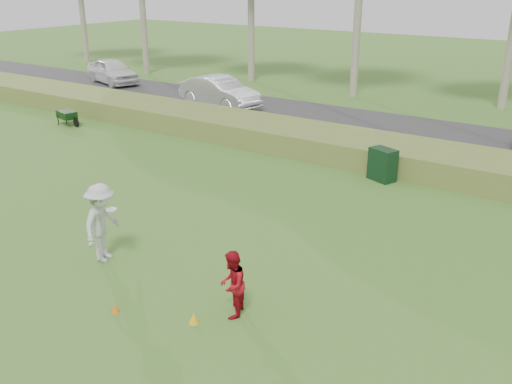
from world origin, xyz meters
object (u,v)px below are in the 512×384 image
Objects in this scene: player_white at (102,223)px; car_mid at (219,92)px; player_red at (232,284)px; cone_orange at (115,308)px; cone_yellow at (194,318)px; car_left at (112,71)px; utility_cabinet at (383,165)px.

player_white is 0.41× the size of car_mid.
player_red is 2.61m from cone_orange.
cone_orange is (-2.15, -1.33, -0.65)m from player_red.
car_left reaches higher than cone_yellow.
utility_cabinet is at bearing -106.73° from car_mid.
player_white is at bearing 142.78° from cone_orange.
cone_orange is 1.78m from cone_yellow.
cone_orange is 0.16× the size of utility_cabinet.
car_left is at bearing 30.37° from player_white.
car_mid is (-8.29, 15.53, -0.14)m from player_white.
player_red is 6.18× the size of cone_yellow.
player_red reaches higher than cone_orange.
cone_yellow is (3.72, -0.93, -0.90)m from player_white.
player_white is 8.44× the size of cone_yellow.
cone_orange is 20.00m from car_mid.
player_white is 2.74m from cone_orange.
player_white is 10.21m from utility_cabinet.
utility_cabinet is 0.23× the size of car_mid.
cone_orange is 0.04× the size of car_left.
cone_orange is (2.06, -1.56, -0.92)m from player_white.
car_left is (-20.47, 18.76, 0.76)m from cone_orange.
utility_cabinet is (1.44, 11.14, 0.48)m from cone_orange.
car_left reaches higher than utility_cabinet.
cone_yellow is at bearing 20.91° from cone_orange.
utility_cabinet is at bearing -92.09° from car_left.
utility_cabinet is 23.20m from car_left.
cone_yellow reaches higher than cone_orange.
player_white is at bearing -141.85° from car_mid.
player_red is at bearing -110.53° from car_left.
player_white is 0.44× the size of car_left.
car_left is at bearing 137.50° from cone_orange.
car_mid is at bearing 11.52° from player_white.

